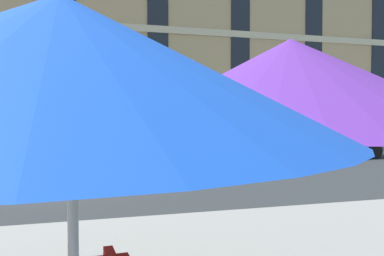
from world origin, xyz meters
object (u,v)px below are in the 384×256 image
at_px(sedan_gray, 196,139).
at_px(street_tree_middle, 150,95).
at_px(pickup_gray, 325,135).
at_px(sedan_red, 13,142).
at_px(patio_umbrella, 72,93).

distance_m(sedan_gray, street_tree_middle, 4.15).
height_order(sedan_gray, pickup_gray, pickup_gray).
xyz_separation_m(sedan_red, patio_umbrella, (2.29, -12.70, 1.06)).
distance_m(sedan_red, street_tree_middle, 6.76).
relative_size(sedan_red, pickup_gray, 0.86).
distance_m(pickup_gray, patio_umbrella, 16.46).
distance_m(sedan_red, sedan_gray, 6.77).
bearing_deg(street_tree_middle, sedan_red, -147.69).
height_order(sedan_red, street_tree_middle, street_tree_middle).
distance_m(pickup_gray, street_tree_middle, 8.22).
relative_size(pickup_gray, patio_umbrella, 1.33).
bearing_deg(pickup_gray, street_tree_middle, 154.37).
height_order(sedan_red, patio_umbrella, patio_umbrella).
height_order(sedan_red, sedan_gray, same).
relative_size(sedan_gray, patio_umbrella, 1.15).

